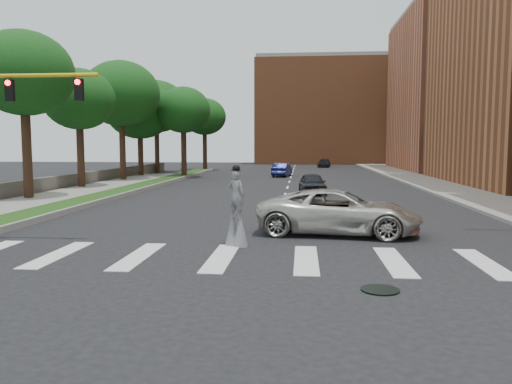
% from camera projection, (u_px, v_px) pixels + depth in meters
% --- Properties ---
extents(ground_plane, '(160.00, 160.00, 0.00)m').
position_uv_depth(ground_plane, '(261.00, 267.00, 14.01)').
color(ground_plane, black).
rests_on(ground_plane, ground).
extents(grass_median, '(2.00, 60.00, 0.25)m').
position_uv_depth(grass_median, '(121.00, 192.00, 34.88)').
color(grass_median, '#193C11').
rests_on(grass_median, ground).
extents(median_curb, '(0.20, 60.00, 0.28)m').
position_uv_depth(median_curb, '(135.00, 192.00, 34.78)').
color(median_curb, gray).
rests_on(median_curb, ground).
extents(sidewalk_right, '(5.00, 90.00, 0.18)m').
position_uv_depth(sidewalk_right, '(453.00, 189.00, 37.64)').
color(sidewalk_right, gray).
rests_on(sidewalk_right, ground).
extents(stone_wall, '(0.50, 56.00, 1.10)m').
position_uv_depth(stone_wall, '(59.00, 183.00, 37.32)').
color(stone_wall, '#524D46').
rests_on(stone_wall, ground).
extents(manhole, '(0.90, 0.90, 0.04)m').
position_uv_depth(manhole, '(380.00, 290.00, 11.75)').
color(manhole, black).
rests_on(manhole, ground).
extents(building_far, '(16.00, 22.00, 20.00)m').
position_uv_depth(building_far, '(464.00, 93.00, 64.57)').
color(building_far, '#B96244').
rests_on(building_far, ground).
extents(building_backdrop, '(26.00, 14.00, 18.00)m').
position_uv_depth(building_backdrop, '(329.00, 113.00, 89.91)').
color(building_backdrop, '#9C5531').
rests_on(building_backdrop, ground).
extents(stilt_performer, '(0.81, 0.65, 2.76)m').
position_uv_depth(stilt_performer, '(236.00, 215.00, 16.84)').
color(stilt_performer, black).
rests_on(stilt_performer, ground).
extents(suv_crossing, '(6.49, 3.57, 1.72)m').
position_uv_depth(suv_crossing, '(339.00, 212.00, 19.13)').
color(suv_crossing, beige).
rests_on(suv_crossing, ground).
extents(car_near, '(2.06, 4.36, 1.44)m').
position_uv_depth(car_near, '(312.00, 184.00, 34.48)').
color(car_near, black).
rests_on(car_near, ground).
extents(car_mid, '(2.11, 4.53, 1.44)m').
position_uv_depth(car_mid, '(282.00, 170.00, 53.16)').
color(car_mid, '#151B4C').
rests_on(car_mid, ground).
extents(car_far, '(2.25, 4.36, 1.21)m').
position_uv_depth(car_far, '(324.00, 163.00, 74.31)').
color(car_far, black).
rests_on(car_far, ground).
extents(tree_2, '(5.97, 5.97, 10.22)m').
position_uv_depth(tree_2, '(24.00, 74.00, 29.87)').
color(tree_2, black).
rests_on(tree_2, ground).
extents(tree_3, '(5.46, 5.46, 9.19)m').
position_uv_depth(tree_3, '(79.00, 100.00, 37.95)').
color(tree_3, black).
rests_on(tree_3, ground).
extents(tree_4, '(7.05, 7.05, 11.06)m').
position_uv_depth(tree_4, '(121.00, 94.00, 45.72)').
color(tree_4, black).
rests_on(tree_4, ground).
extents(tree_5, '(7.34, 7.34, 11.06)m').
position_uv_depth(tree_5, '(156.00, 107.00, 59.68)').
color(tree_5, black).
rests_on(tree_5, ground).
extents(tree_6, '(5.51, 5.51, 9.24)m').
position_uv_depth(tree_6, '(183.00, 110.00, 50.57)').
color(tree_6, black).
rests_on(tree_6, ground).
extents(tree_7, '(5.64, 5.64, 9.42)m').
position_uv_depth(tree_7, '(205.00, 117.00, 65.12)').
color(tree_7, black).
rests_on(tree_7, ground).
extents(tree_8, '(7.11, 7.11, 10.03)m').
position_uv_depth(tree_8, '(140.00, 110.00, 51.94)').
color(tree_8, black).
rests_on(tree_8, ground).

